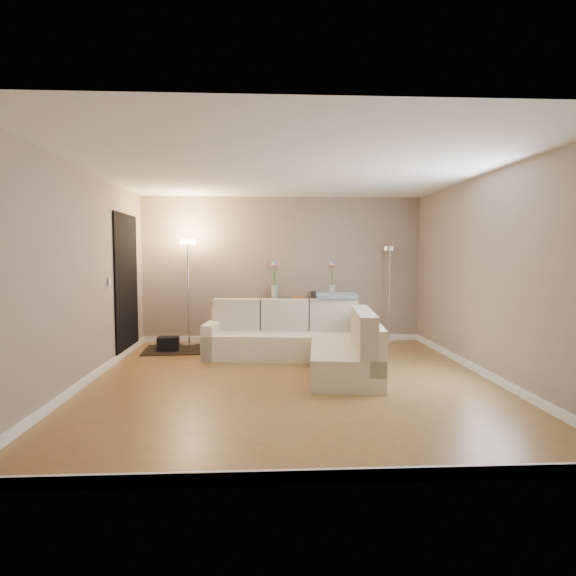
{
  "coord_description": "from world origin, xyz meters",
  "views": [
    {
      "loc": [
        -0.36,
        -5.92,
        1.57
      ],
      "look_at": [
        0.0,
        0.8,
        1.1
      ],
      "focal_mm": 30.0,
      "sensor_mm": 36.0,
      "label": 1
    }
  ],
  "objects_px": {
    "sectional_sofa": "(308,341)",
    "floor_lamp_unlit": "(390,275)",
    "console_table": "(299,317)",
    "floor_lamp_lit": "(188,271)"
  },
  "relations": [
    {
      "from": "sectional_sofa",
      "to": "floor_lamp_unlit",
      "type": "height_order",
      "value": "floor_lamp_unlit"
    },
    {
      "from": "console_table",
      "to": "floor_lamp_unlit",
      "type": "height_order",
      "value": "floor_lamp_unlit"
    },
    {
      "from": "console_table",
      "to": "floor_lamp_lit",
      "type": "bearing_deg",
      "value": -170.32
    },
    {
      "from": "console_table",
      "to": "floor_lamp_lit",
      "type": "height_order",
      "value": "floor_lamp_lit"
    },
    {
      "from": "floor_lamp_unlit",
      "to": "floor_lamp_lit",
      "type": "bearing_deg",
      "value": -177.46
    },
    {
      "from": "console_table",
      "to": "floor_lamp_unlit",
      "type": "bearing_deg",
      "value": -6.15
    },
    {
      "from": "floor_lamp_lit",
      "to": "floor_lamp_unlit",
      "type": "bearing_deg",
      "value": 2.54
    },
    {
      "from": "sectional_sofa",
      "to": "console_table",
      "type": "height_order",
      "value": "sectional_sofa"
    },
    {
      "from": "floor_lamp_unlit",
      "to": "sectional_sofa",
      "type": "bearing_deg",
      "value": -135.83
    },
    {
      "from": "sectional_sofa",
      "to": "floor_lamp_unlit",
      "type": "bearing_deg",
      "value": 44.17
    }
  ]
}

